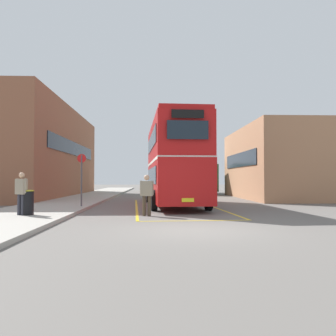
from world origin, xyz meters
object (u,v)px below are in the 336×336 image
at_px(single_deck_bus, 195,178).
at_px(litter_bin, 28,202).
at_px(pedestrian_boarding, 147,192).
at_px(double_decker_bus, 174,161).
at_px(bus_stop_sign, 82,175).
at_px(pedestrian_waiting_near, 21,191).

relative_size(single_deck_bus, litter_bin, 8.73).
xyz_separation_m(pedestrian_boarding, litter_bin, (-4.53, -0.79, -0.36)).
bearing_deg(litter_bin, single_deck_bus, 68.53).
distance_m(single_deck_bus, litter_bin, 24.59).
height_order(double_decker_bus, single_deck_bus, double_decker_bus).
bearing_deg(litter_bin, bus_stop_sign, 75.18).
xyz_separation_m(single_deck_bus, pedestrian_boarding, (-4.46, -22.08, -0.66)).
xyz_separation_m(pedestrian_boarding, bus_stop_sign, (-3.38, 3.55, 0.76)).
relative_size(single_deck_bus, pedestrian_waiting_near, 5.07).
xyz_separation_m(litter_bin, bus_stop_sign, (1.15, 4.33, 1.11)).
bearing_deg(double_decker_bus, single_deck_bus, 79.53).
height_order(single_deck_bus, bus_stop_sign, single_deck_bus).
relative_size(double_decker_bus, litter_bin, 11.35).
xyz_separation_m(double_decker_bus, litter_bin, (-5.95, -6.41, -1.90)).
relative_size(pedestrian_boarding, litter_bin, 1.78).
xyz_separation_m(pedestrian_waiting_near, bus_stop_sign, (1.38, 4.40, 0.66)).
height_order(litter_bin, bus_stop_sign, bus_stop_sign).
distance_m(single_deck_bus, bus_stop_sign, 20.12).
distance_m(single_deck_bus, pedestrian_boarding, 22.53).
distance_m(litter_bin, bus_stop_sign, 4.62).
relative_size(double_decker_bus, pedestrian_boarding, 6.38).
bearing_deg(pedestrian_waiting_near, pedestrian_boarding, 10.19).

